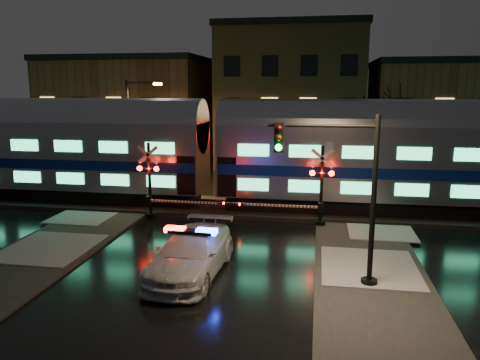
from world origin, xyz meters
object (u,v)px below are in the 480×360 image
traffic_light (345,197)px  crossing_signal_left (156,189)px  streetlight (132,128)px  crossing_signal_right (314,194)px  police_car (191,253)px

traffic_light → crossing_signal_left: bearing=143.2°
traffic_light → streetlight: 18.82m
crossing_signal_right → traffic_light: size_ratio=0.96×
police_car → crossing_signal_left: bearing=121.6°
crossing_signal_right → streetlight: (-11.91, 6.70, 2.51)m
crossing_signal_right → crossing_signal_left: bearing=-180.0°
traffic_light → streetlight: bearing=134.1°
crossing_signal_right → crossing_signal_left: size_ratio=1.01×
police_car → crossing_signal_right: bearing=60.4°
police_car → crossing_signal_left: size_ratio=0.99×
crossing_signal_right → crossing_signal_left: crossing_signal_right is taller
crossing_signal_right → streetlight: size_ratio=0.78×
traffic_light → crossing_signal_right: bearing=99.3°
police_car → crossing_signal_left: 7.74m
police_car → crossing_signal_left: crossing_signal_left is taller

